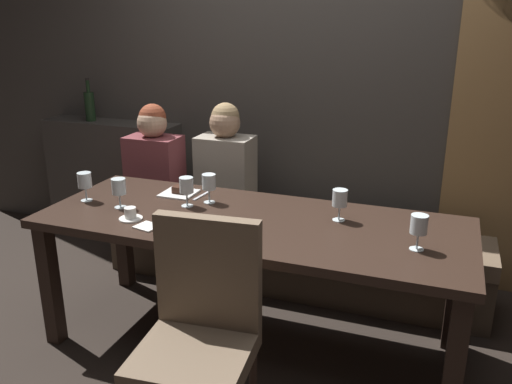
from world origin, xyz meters
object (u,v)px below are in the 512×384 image
object	(u,v)px
dessert_plate	(179,192)
chair_near_side	(200,325)
diner_bearded	(226,163)
wine_glass_end_right	(119,188)
diner_redhead	(154,160)
dining_table	(251,235)
wine_glass_center_back	(85,181)
wine_glass_far_left	(419,226)
espresso_cup	(130,215)
wine_bottle_dark_red	(90,105)
wine_glass_center_front	(209,183)
banquette_bench	(289,255)
wine_glass_near_left	(340,199)
wine_glass_near_right	(186,187)
fork_on_table	(202,196)

from	to	relation	value
dessert_plate	chair_near_side	bearing A→B (deg)	-58.28
diner_bearded	wine_glass_end_right	bearing A→B (deg)	-108.47
diner_redhead	dining_table	bearing A→B (deg)	-35.42
wine_glass_center_back	wine_glass_far_left	bearing A→B (deg)	-1.15
diner_redhead	espresso_cup	world-z (taller)	diner_redhead
wine_bottle_dark_red	wine_glass_center_back	distance (m)	1.33
chair_near_side	wine_glass_end_right	size ratio (longest dim) A/B	5.98
wine_glass_center_back	dessert_plate	bearing A→B (deg)	32.79
wine_glass_end_right	wine_glass_center_front	xyz separation A→B (m)	(0.42, 0.24, -0.00)
chair_near_side	dessert_plate	xyz separation A→B (m)	(-0.58, 0.95, 0.20)
banquette_bench	chair_near_side	world-z (taller)	chair_near_side
diner_bearded	wine_glass_near_left	distance (m)	1.06
wine_glass_near_right	diner_bearded	bearing A→B (deg)	94.97
wine_glass_near_left	wine_glass_center_front	bearing A→B (deg)	178.62
dining_table	chair_near_side	xyz separation A→B (m)	(0.05, -0.72, -0.09)
wine_glass_near_left	dessert_plate	xyz separation A→B (m)	(-0.96, 0.09, -0.10)
wine_bottle_dark_red	wine_glass_near_right	size ratio (longest dim) A/B	1.99
banquette_bench	diner_redhead	bearing A→B (deg)	-179.20
chair_near_side	diner_bearded	xyz separation A→B (m)	(-0.51, 1.45, 0.25)
dining_table	chair_near_side	size ratio (longest dim) A/B	2.24
dining_table	espresso_cup	distance (m)	0.62
diner_redhead	wine_glass_center_front	distance (m)	0.85
chair_near_side	dessert_plate	world-z (taller)	chair_near_side
banquette_bench	wine_glass_center_back	world-z (taller)	wine_glass_center_back
wine_bottle_dark_red	wine_glass_far_left	distance (m)	2.78
diner_bearded	wine_glass_near_left	size ratio (longest dim) A/B	4.58
wine_glass_center_back	espresso_cup	xyz separation A→B (m)	(0.39, -0.16, -0.09)
dining_table	diner_redhead	size ratio (longest dim) A/B	3.05
banquette_bench	wine_glass_near_left	world-z (taller)	wine_glass_near_left
dining_table	chair_near_side	distance (m)	0.73
banquette_bench	diner_bearded	bearing A→B (deg)	176.78
wine_glass_near_right	fork_on_table	world-z (taller)	wine_glass_near_right
banquette_bench	wine_glass_near_left	distance (m)	0.94
dining_table	wine_glass_far_left	distance (m)	0.85
wine_glass_near_right	wine_glass_center_front	world-z (taller)	same
chair_near_side	wine_glass_near_right	distance (m)	0.95
diner_bearded	wine_glass_near_right	distance (m)	0.67
diner_redhead	wine_glass_far_left	distance (m)	1.95
wine_bottle_dark_red	wine_glass_far_left	bearing A→B (deg)	-23.68
diner_redhead	fork_on_table	world-z (taller)	diner_redhead
dining_table	dessert_plate	distance (m)	0.58
diner_redhead	wine_glass_center_back	world-z (taller)	diner_redhead
chair_near_side	fork_on_table	size ratio (longest dim) A/B	5.76
diner_redhead	wine_glass_near_right	bearing A→B (deg)	-47.71
wine_glass_near_left	wine_glass_center_front	distance (m)	0.73
diner_redhead	espresso_cup	xyz separation A→B (m)	(0.39, -0.90, -0.02)
wine_glass_near_left	dining_table	bearing A→B (deg)	-162.39
dessert_plate	wine_glass_far_left	bearing A→B (deg)	-13.18
wine_bottle_dark_red	espresso_cup	distance (m)	1.71
banquette_bench	wine_glass_center_back	size ratio (longest dim) A/B	15.24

